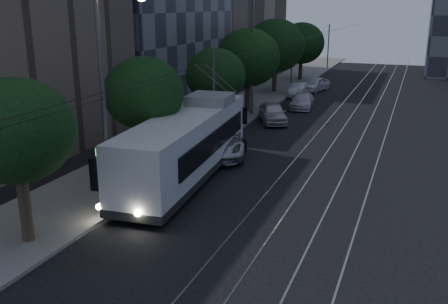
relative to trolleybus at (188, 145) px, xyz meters
The scene contains 18 objects.
ground 5.76m from the trolleybus, 41.50° to the right, with size 120.00×120.00×0.00m, color black.
sidewalk 16.81m from the trolleybus, 101.73° to the left, with size 5.00×90.00×0.15m, color gray.
tram_rails 17.74m from the trolleybus, 68.04° to the left, with size 4.52×90.00×0.02m.
overhead_wires 16.48m from the trolleybus, 93.06° to the left, with size 2.23×90.00×6.00m.
trolleybus is the anchor object (origin of this frame).
pickup_silver 4.66m from the trolleybus, 92.50° to the left, with size 3.03×6.58×1.83m, color #AAACB2.
car_white_a 13.68m from the trolleybus, 87.63° to the left, with size 1.77×4.39×1.50m, color #B2B3B7.
car_white_b 19.90m from the trolleybus, 85.96° to the left, with size 1.80×4.43×1.28m, color #B9B9BE.
car_white_c 25.20m from the trolleybus, 90.46° to the left, with size 1.37×3.92×1.29m, color #B6B7BB.
car_white_d 28.74m from the trolleybus, 88.58° to the left, with size 1.70×4.22×1.44m, color silver.
tree_0 9.47m from the trolleybus, 105.26° to the right, with size 4.15×4.15×6.20m.
tree_1 3.43m from the trolleybus, behind, with size 4.11×4.11×6.10m.
tree_2 10.12m from the trolleybus, 104.03° to the left, with size 4.10×4.10×5.76m.
tree_3 16.83m from the trolleybus, 98.31° to the left, with size 5.17×5.17×6.78m.
tree_4 26.61m from the trolleybus, 96.29° to the left, with size 5.72×5.72×7.27m.
tree_5 35.72m from the trolleybus, 93.86° to the left, with size 5.20×5.20×6.62m.
streetlamp_near 6.67m from the trolleybus, 97.38° to the right, with size 2.28×0.44×9.35m.
streetlamp_far 16.16m from the trolleybus, 94.73° to the left, with size 2.51×0.44×10.43m.
Camera 1 is at (6.42, -18.24, 8.58)m, focal length 40.00 mm.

